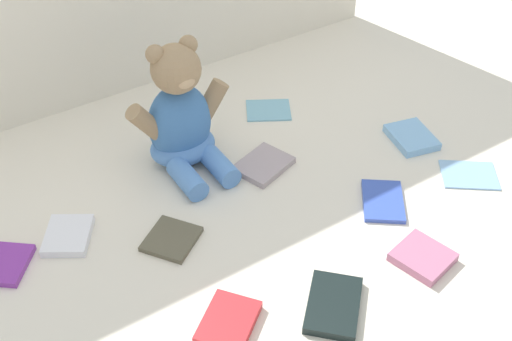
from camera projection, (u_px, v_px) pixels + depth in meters
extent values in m
plane|color=silver|center=(238.00, 178.00, 1.42)|extent=(3.20, 3.20, 0.00)
ellipsoid|color=#3F72B2|center=(180.00, 123.00, 1.42)|extent=(0.14, 0.11, 0.19)
ellipsoid|color=#598CD1|center=(183.00, 146.00, 1.45)|extent=(0.15, 0.12, 0.07)
sphere|color=#9E7F5B|center=(176.00, 69.00, 1.33)|extent=(0.11, 0.11, 0.11)
ellipsoid|color=tan|center=(185.00, 81.00, 1.31)|extent=(0.04, 0.03, 0.03)
sphere|color=#9E7F5B|center=(155.00, 54.00, 1.29)|extent=(0.04, 0.04, 0.04)
sphere|color=#9E7F5B|center=(188.00, 45.00, 1.32)|extent=(0.04, 0.04, 0.04)
cylinder|color=#9E7F5B|center=(147.00, 123.00, 1.36)|extent=(0.09, 0.04, 0.10)
cylinder|color=#9E7F5B|center=(211.00, 101.00, 1.42)|extent=(0.09, 0.04, 0.10)
cylinder|color=#598CD1|center=(188.00, 179.00, 1.38)|extent=(0.05, 0.10, 0.05)
cylinder|color=#598CD1|center=(220.00, 166.00, 1.41)|extent=(0.05, 0.10, 0.05)
cube|color=#7FB6E7|center=(412.00, 137.00, 1.52)|extent=(0.11, 0.13, 0.02)
cube|color=#76B2CB|center=(268.00, 109.00, 1.61)|extent=(0.14, 0.13, 0.01)
cube|color=red|center=(228.00, 322.00, 1.11)|extent=(0.14, 0.14, 0.02)
cube|color=white|center=(68.00, 236.00, 1.27)|extent=(0.13, 0.13, 0.02)
cube|color=#B56888|center=(423.00, 257.00, 1.23)|extent=(0.11, 0.12, 0.02)
cube|color=#A39398|center=(262.00, 164.00, 1.45)|extent=(0.14, 0.12, 0.01)
cube|color=#86B4DF|center=(469.00, 174.00, 1.42)|extent=(0.15, 0.15, 0.01)
cube|color=#3854B8|center=(383.00, 201.00, 1.36)|extent=(0.14, 0.15, 0.01)
cube|color=brown|center=(171.00, 239.00, 1.27)|extent=(0.13, 0.13, 0.01)
cube|color=purple|center=(2.00, 264.00, 1.22)|extent=(0.13, 0.14, 0.01)
cube|color=black|center=(333.00, 305.00, 1.14)|extent=(0.16, 0.16, 0.02)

